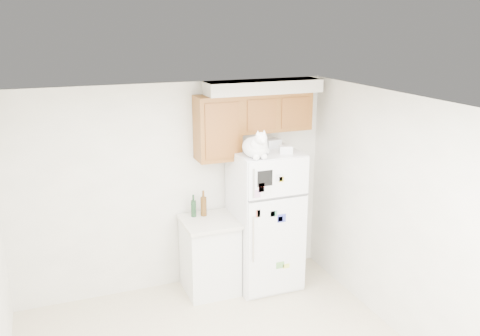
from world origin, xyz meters
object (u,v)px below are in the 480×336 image
refrigerator (265,219)px  cat (256,146)px  base_counter (210,255)px  storage_box_back (273,143)px  storage_box_front (286,150)px  bottle_green (194,206)px  bottle_amber (204,203)px

refrigerator → cat: size_ratio=3.47×
base_counter → storage_box_back: storage_box_back is taller
refrigerator → storage_box_back: (0.15, 0.16, 0.90)m
storage_box_front → storage_box_back: bearing=110.5°
base_counter → storage_box_front: storage_box_front is taller
base_counter → bottle_green: 0.63m
cat → storage_box_front: 0.40m
storage_box_back → bottle_amber: 1.10m
storage_box_back → storage_box_front: (0.02, -0.32, -0.01)m
storage_box_front → bottle_amber: (-0.88, 0.38, -0.67)m
storage_box_front → bottle_amber: size_ratio=0.48×
base_counter → cat: (0.47, -0.29, 1.37)m
bottle_green → bottle_amber: 0.12m
refrigerator → cat: cat is taller
storage_box_back → storage_box_front: storage_box_back is taller
refrigerator → bottle_amber: (-0.71, 0.22, 0.23)m
cat → bottle_amber: cat is taller
storage_box_back → storage_box_front: bearing=-91.7°
refrigerator → bottle_amber: size_ratio=5.40×
base_counter → bottle_amber: size_ratio=2.92×
refrigerator → bottle_green: size_ratio=6.27×
storage_box_front → bottle_green: storage_box_front is taller
storage_box_front → bottle_green: size_ratio=0.55×
refrigerator → base_counter: 0.79m
refrigerator → storage_box_front: size_ratio=11.33×
base_counter → storage_box_front: bearing=-15.4°
storage_box_back → cat: bearing=-140.1°
storage_box_back → bottle_green: bearing=170.1°
cat → storage_box_front: bearing=7.9°
cat → storage_box_back: (0.37, 0.37, -0.08)m
cat → bottle_amber: bearing=138.6°
storage_box_back → bottle_green: storage_box_back is taller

